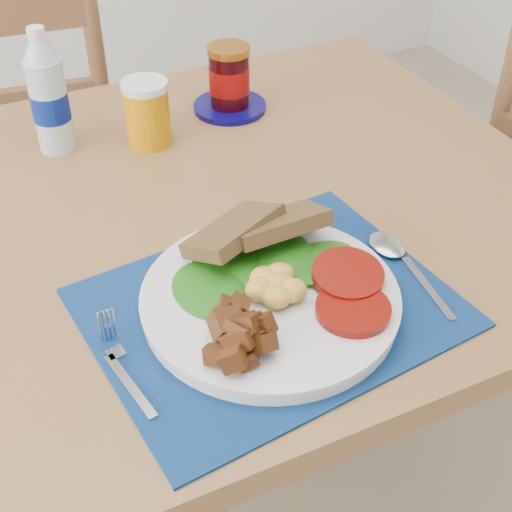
{
  "coord_description": "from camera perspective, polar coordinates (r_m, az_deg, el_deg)",
  "views": [
    {
      "loc": [
        -0.14,
        -0.62,
        1.35
      ],
      "look_at": [
        0.15,
        -0.01,
        0.8
      ],
      "focal_mm": 50.0,
      "sensor_mm": 36.0,
      "label": 1
    }
  ],
  "objects": [
    {
      "name": "jam_on_saucer",
      "position": [
        1.29,
        -2.15,
        13.72
      ],
      "size": [
        0.13,
        0.13,
        0.12
      ],
      "color": "#090554",
      "rests_on": "table"
    },
    {
      "name": "water_bottle",
      "position": [
        1.19,
        -16.24,
        12.04
      ],
      "size": [
        0.06,
        0.06,
        0.2
      ],
      "color": "#ADBFCC",
      "rests_on": "table"
    },
    {
      "name": "breakfast_plate",
      "position": [
        0.85,
        0.9,
        -3.29
      ],
      "size": [
        0.31,
        0.31,
        0.08
      ],
      "rotation": [
        0.0,
        0.0,
        0.29
      ],
      "color": "silver",
      "rests_on": "placemat"
    },
    {
      "name": "placemat",
      "position": [
        0.88,
        1.12,
        -4.14
      ],
      "size": [
        0.46,
        0.38,
        0.0
      ],
      "primitive_type": "cube",
      "rotation": [
        0.0,
        0.0,
        0.11
      ],
      "color": "black",
      "rests_on": "table"
    },
    {
      "name": "spoon",
      "position": [
        0.96,
        11.34,
        -0.19
      ],
      "size": [
        0.04,
        0.19,
        0.01
      ],
      "rotation": [
        0.0,
        0.0,
        -0.12
      ],
      "color": "#B2B5BA",
      "rests_on": "placemat"
    },
    {
      "name": "juice_glass",
      "position": [
        1.19,
        -8.69,
        11.12
      ],
      "size": [
        0.07,
        0.07,
        0.1
      ],
      "primitive_type": "cylinder",
      "color": "#CA7D05",
      "rests_on": "table"
    },
    {
      "name": "fork",
      "position": [
        0.82,
        -10.75,
        -8.55
      ],
      "size": [
        0.03,
        0.15,
        0.0
      ],
      "rotation": [
        0.0,
        0.0,
        0.18
      ],
      "color": "#B2B5BA",
      "rests_on": "placemat"
    },
    {
      "name": "table",
      "position": [
        1.07,
        -11.91,
        -1.58
      ],
      "size": [
        1.4,
        0.9,
        0.75
      ],
      "color": "brown",
      "rests_on": "ground"
    },
    {
      "name": "chair_far",
      "position": [
        1.7,
        -18.09,
        9.17
      ],
      "size": [
        0.45,
        0.43,
        1.1
      ],
      "rotation": [
        0.0,
        0.0,
        3.03
      ],
      "color": "#55361F",
      "rests_on": "ground"
    }
  ]
}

